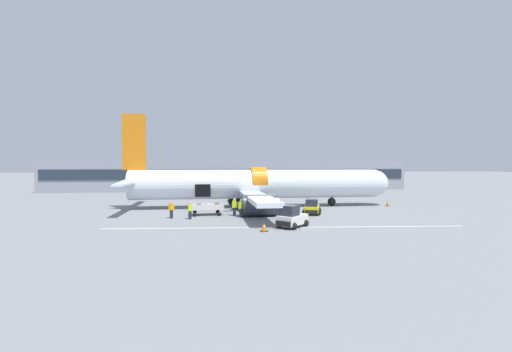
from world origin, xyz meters
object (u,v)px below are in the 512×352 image
(airplane, at_px, (254,185))
(ground_crew_driver, at_px, (241,208))
(baggage_tug_lead, at_px, (291,218))
(baggage_tug_mid, at_px, (312,207))
(ground_crew_loader_a, at_px, (171,209))
(baggage_cart_loading, at_px, (208,209))
(ground_crew_supervisor, at_px, (234,207))
(ground_crew_loader_b, at_px, (190,210))

(airplane, xyz_separation_m, ground_crew_driver, (-2.37, -7.81, -1.72))
(baggage_tug_lead, distance_m, baggage_tug_mid, 8.06)
(baggage_tug_lead, xyz_separation_m, ground_crew_driver, (-3.39, 5.88, 0.16))
(baggage_tug_mid, bearing_deg, ground_crew_loader_a, -176.51)
(baggage_tug_mid, bearing_deg, baggage_cart_loading, 175.37)
(ground_crew_driver, bearing_deg, ground_crew_supervisor, 118.81)
(baggage_cart_loading, distance_m, ground_crew_loader_b, 2.99)
(baggage_tug_lead, relative_size, ground_crew_loader_b, 1.83)
(airplane, xyz_separation_m, baggage_cart_loading, (-5.48, -5.80, -2.03))
(baggage_cart_loading, bearing_deg, ground_crew_loader_a, -153.39)
(ground_crew_loader_b, xyz_separation_m, ground_crew_driver, (4.74, 0.49, 0.07))
(airplane, relative_size, baggage_tug_lead, 11.25)
(baggage_cart_loading, bearing_deg, ground_crew_driver, -32.91)
(airplane, relative_size, ground_crew_supervisor, 19.27)
(baggage_tug_lead, bearing_deg, airplane, 94.26)
(ground_crew_loader_a, xyz_separation_m, ground_crew_supervisor, (5.92, 0.68, 0.05))
(ground_crew_driver, distance_m, ground_crew_supervisor, 1.15)
(baggage_tug_mid, bearing_deg, airplane, 126.65)
(baggage_cart_loading, relative_size, ground_crew_supervisor, 2.48)
(airplane, xyz_separation_m, ground_crew_supervisor, (-2.92, -6.80, -1.73))
(ground_crew_loader_a, xyz_separation_m, ground_crew_loader_b, (1.73, -0.82, -0.00))
(baggage_tug_lead, distance_m, ground_crew_driver, 6.78)
(airplane, height_order, ground_crew_supervisor, airplane)
(airplane, height_order, ground_crew_loader_a, airplane)
(ground_crew_loader_a, bearing_deg, airplane, 40.22)
(baggage_tug_mid, relative_size, ground_crew_loader_b, 2.22)
(airplane, relative_size, baggage_cart_loading, 7.76)
(ground_crew_driver, height_order, ground_crew_supervisor, ground_crew_driver)
(baggage_tug_lead, height_order, ground_crew_driver, baggage_tug_lead)
(airplane, bearing_deg, ground_crew_loader_a, -139.78)
(baggage_tug_mid, height_order, ground_crew_loader_b, ground_crew_loader_b)
(baggage_tug_mid, height_order, ground_crew_driver, ground_crew_driver)
(airplane, bearing_deg, ground_crew_supervisor, -113.26)
(airplane, relative_size, baggage_tug_mid, 9.29)
(ground_crew_loader_a, height_order, ground_crew_supervisor, ground_crew_supervisor)
(baggage_tug_mid, xyz_separation_m, ground_crew_loader_a, (-13.78, -0.84, 0.18))
(baggage_tug_mid, distance_m, baggage_cart_loading, 10.46)
(airplane, distance_m, ground_crew_loader_b, 11.07)
(airplane, distance_m, ground_crew_driver, 8.34)
(baggage_tug_lead, distance_m, ground_crew_loader_a, 11.65)
(ground_crew_driver, bearing_deg, ground_crew_loader_b, -174.13)
(airplane, distance_m, baggage_tug_lead, 13.85)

